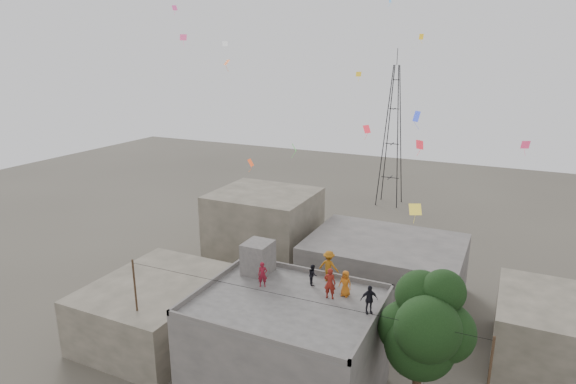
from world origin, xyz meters
name	(u,v)px	position (x,y,z in m)	size (l,w,h in m)	color
main_building	(287,350)	(0.00, 0.00, 3.05)	(10.00, 8.00, 6.10)	#524F4C
parapet	(287,299)	(0.00, 0.00, 6.25)	(10.00, 8.00, 0.30)	#524F4C
stair_head_box	(258,258)	(-3.20, 2.60, 7.10)	(1.60, 1.80, 2.00)	#524F4C
neighbor_west	(158,308)	(-11.00, 2.00, 2.00)	(8.00, 10.00, 4.00)	#565044
neighbor_north	(384,270)	(2.00, 14.00, 2.50)	(12.00, 9.00, 5.00)	#524F4C
neighbor_northwest	(264,228)	(-10.00, 16.00, 3.50)	(9.00, 8.00, 7.00)	#565044
neighbor_east	(554,334)	(14.00, 10.00, 2.20)	(7.00, 8.00, 4.40)	#565044
tree	(425,328)	(7.37, 0.60, 6.10)	(4.90, 4.60, 9.10)	black
utility_line	(285,352)	(0.50, -1.25, 3.83)	(20.12, 0.62, 7.40)	black
transmission_tower	(393,136)	(-4.00, 40.00, 9.07)	(2.97, 2.97, 20.01)	black
person_red_adult	(330,283)	(1.98, 1.42, 7.00)	(0.66, 0.43, 1.81)	maroon
person_orange_child	(345,283)	(2.67, 2.05, 6.86)	(0.74, 0.48, 1.51)	#BB5E15
person_dark_child	(313,275)	(0.48, 2.58, 6.72)	(0.60, 0.47, 1.24)	black
person_dark_adult	(369,299)	(4.40, 0.79, 6.88)	(0.92, 0.38, 1.57)	black
person_orange_adult	(329,266)	(1.17, 3.40, 7.06)	(1.24, 0.71, 1.92)	#9A5911
person_red_child	(263,275)	(-2.06, 1.07, 6.85)	(0.55, 0.36, 1.50)	maroon
kites	(342,109)	(0.43, 7.05, 15.98)	(22.46, 13.00, 11.67)	#FA4B1A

